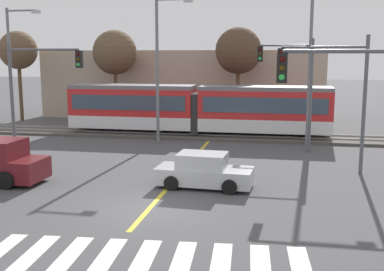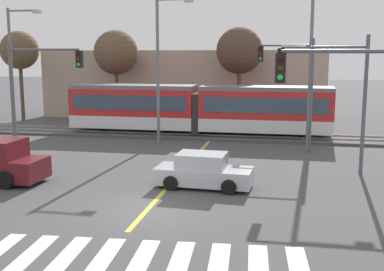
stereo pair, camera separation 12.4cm
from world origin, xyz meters
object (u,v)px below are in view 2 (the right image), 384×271
Objects in this scene: traffic_light_mid_right at (336,84)px; bare_tree_east at (239,51)px; light_rail_tram at (198,108)px; sedan_crossing at (204,172)px; street_lamp_east at (314,57)px; street_lamp_centre at (161,62)px; bare_tree_far_west at (19,51)px; street_lamp_west at (14,65)px; bare_tree_west at (116,53)px; traffic_light_far_right at (294,79)px; traffic_light_near_right at (357,109)px; traffic_light_mid_left at (35,83)px.

bare_tree_east is at bearing 112.22° from traffic_light_mid_right.
light_rail_tram is at bearing -112.56° from bare_tree_east.
sedan_crossing is 0.43× the size of street_lamp_east.
street_lamp_centre is 1.18× the size of bare_tree_east.
sedan_crossing is (2.67, -13.17, -1.35)m from light_rail_tram.
sedan_crossing is at bearing -88.95° from bare_tree_east.
bare_tree_far_west is at bearing 136.50° from sedan_crossing.
bare_tree_east is (-0.34, 18.78, 5.33)m from sedan_crossing.
street_lamp_west reaches higher than sedan_crossing.
street_lamp_east reaches higher than traffic_light_mid_right.
street_lamp_centre reaches higher than sedan_crossing.
bare_tree_west is (-16.58, 15.17, 1.54)m from traffic_light_mid_right.
light_rail_tram is at bearing 132.04° from traffic_light_mid_right.
traffic_light_far_right is 10.98m from bare_tree_east.
bare_tree_far_west is at bearing -178.83° from bare_tree_east.
sedan_crossing is 0.67× the size of traffic_light_near_right.
traffic_light_far_right is 18.97m from street_lamp_west.
traffic_light_far_right is at bearing 96.74° from traffic_light_near_right.
bare_tree_far_west is (-14.87, 8.41, 0.78)m from street_lamp_centre.
sedan_crossing is 0.55× the size of bare_tree_far_west.
bare_tree_far_west reaches higher than light_rail_tram.
traffic_light_far_right is 14.66m from traffic_light_mid_left.
traffic_light_near_right is 0.82× the size of bare_tree_far_west.
bare_tree_west is (-8.14, 5.81, 3.86)m from light_rail_tram.
traffic_light_near_right reaches higher than light_rail_tram.
bare_tree_west reaches higher than traffic_light_mid_left.
street_lamp_centre is 0.94× the size of street_lamp_east.
bare_tree_west is at bearing 64.25° from street_lamp_west.
bare_tree_far_west is at bearing 160.46° from street_lamp_east.
traffic_light_mid_left is (-9.83, 3.60, 3.57)m from sedan_crossing.
bare_tree_east is (19.03, 0.39, -0.05)m from bare_tree_far_west.
traffic_light_near_right is at bearing -55.95° from bare_tree_west.
traffic_light_mid_left is at bearing 150.17° from traffic_light_near_right.
bare_tree_far_west is at bearing 157.57° from traffic_light_far_right.
bare_tree_west is at bearing 145.25° from traffic_light_far_right.
traffic_light_far_right reaches higher than traffic_light_near_right.
traffic_light_far_right is at bearing -34.75° from bare_tree_west.
traffic_light_far_right reaches higher than sedan_crossing.
street_lamp_centre is at bearing 178.47° from street_lamp_east.
street_lamp_west is 9.72m from bare_tree_west.
street_lamp_west reaches higher than traffic_light_near_right.
traffic_light_mid_right is 16.26m from bare_tree_east.
sedan_crossing is at bearing -113.86° from traffic_light_far_right.
bare_tree_far_west is at bearing 122.84° from traffic_light_mid_left.
bare_tree_west reaches higher than light_rail_tram.
traffic_light_mid_right is at bearing -30.11° from bare_tree_far_west.
bare_tree_far_west is 8.59m from bare_tree_west.
street_lamp_east is at bearing -19.54° from bare_tree_far_west.
traffic_light_far_right is 0.67× the size of street_lamp_east.
traffic_light_mid_left is 0.72× the size of street_lamp_west.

